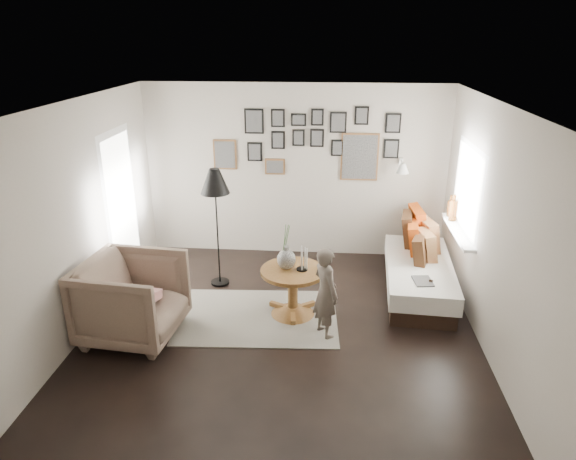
# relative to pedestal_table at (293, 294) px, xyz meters

# --- Properties ---
(ground) EXTENTS (4.80, 4.80, 0.00)m
(ground) POSITION_rel_pedestal_table_xyz_m (-0.11, -0.46, -0.28)
(ground) COLOR black
(ground) RESTS_ON ground
(wall_back) EXTENTS (4.50, 0.00, 4.50)m
(wall_back) POSITION_rel_pedestal_table_xyz_m (-0.11, 1.94, 1.02)
(wall_back) COLOR #AFA699
(wall_back) RESTS_ON ground
(wall_front) EXTENTS (4.50, 0.00, 4.50)m
(wall_front) POSITION_rel_pedestal_table_xyz_m (-0.11, -2.86, 1.02)
(wall_front) COLOR #AFA699
(wall_front) RESTS_ON ground
(wall_left) EXTENTS (0.00, 4.80, 4.80)m
(wall_left) POSITION_rel_pedestal_table_xyz_m (-2.36, -0.46, 1.02)
(wall_left) COLOR #AFA699
(wall_left) RESTS_ON ground
(wall_right) EXTENTS (0.00, 4.80, 4.80)m
(wall_right) POSITION_rel_pedestal_table_xyz_m (2.14, -0.46, 1.02)
(wall_right) COLOR #AFA699
(wall_right) RESTS_ON ground
(ceiling) EXTENTS (4.80, 4.80, 0.00)m
(ceiling) POSITION_rel_pedestal_table_xyz_m (-0.11, -0.46, 2.32)
(ceiling) COLOR white
(ceiling) RESTS_ON wall_back
(door_left) EXTENTS (0.00, 2.14, 2.14)m
(door_left) POSITION_rel_pedestal_table_xyz_m (-2.35, 0.74, 0.77)
(door_left) COLOR white
(door_left) RESTS_ON wall_left
(window_right) EXTENTS (0.15, 1.32, 1.30)m
(window_right) POSITION_rel_pedestal_table_xyz_m (2.06, 0.89, 0.65)
(window_right) COLOR white
(window_right) RESTS_ON wall_right
(gallery_wall) EXTENTS (2.74, 0.03, 1.08)m
(gallery_wall) POSITION_rel_pedestal_table_xyz_m (0.18, 1.93, 1.46)
(gallery_wall) COLOR brown
(gallery_wall) RESTS_ON wall_back
(wall_sconce) EXTENTS (0.18, 0.36, 0.16)m
(wall_sconce) POSITION_rel_pedestal_table_xyz_m (1.44, 1.68, 1.18)
(wall_sconce) COLOR white
(wall_sconce) RESTS_ON wall_back
(rug) EXTENTS (1.99, 1.44, 0.01)m
(rug) POSITION_rel_pedestal_table_xyz_m (-0.42, -0.10, -0.28)
(rug) COLOR beige
(rug) RESTS_ON ground
(pedestal_table) EXTENTS (0.78, 0.78, 0.61)m
(pedestal_table) POSITION_rel_pedestal_table_xyz_m (0.00, 0.00, 0.00)
(pedestal_table) COLOR brown
(pedestal_table) RESTS_ON ground
(vase) EXTENTS (0.22, 0.22, 0.56)m
(vase) POSITION_rel_pedestal_table_xyz_m (-0.08, 0.02, 0.50)
(vase) COLOR black
(vase) RESTS_ON pedestal_table
(candles) EXTENTS (0.13, 0.13, 0.29)m
(candles) POSITION_rel_pedestal_table_xyz_m (0.11, -0.00, 0.47)
(candles) COLOR black
(candles) RESTS_ON pedestal_table
(daybed) EXTENTS (0.97, 2.01, 0.95)m
(daybed) POSITION_rel_pedestal_table_xyz_m (1.62, 0.80, 0.02)
(daybed) COLOR black
(daybed) RESTS_ON ground
(magazine_on_daybed) EXTENTS (0.24, 0.31, 0.02)m
(magazine_on_daybed) POSITION_rel_pedestal_table_xyz_m (1.57, 0.16, 0.16)
(magazine_on_daybed) COLOR black
(magazine_on_daybed) RESTS_ON daybed
(armchair) EXTENTS (1.14, 1.11, 0.94)m
(armchair) POSITION_rel_pedestal_table_xyz_m (-1.76, -0.61, 0.19)
(armchair) COLOR #735D4D
(armchair) RESTS_ON ground
(armchair_cushion) EXTENTS (0.48, 0.49, 0.19)m
(armchair_cushion) POSITION_rel_pedestal_table_xyz_m (-1.73, -0.56, 0.20)
(armchair_cushion) COLOR silver
(armchair_cushion) RESTS_ON armchair
(floor_lamp) EXTENTS (0.38, 0.38, 1.63)m
(floor_lamp) POSITION_rel_pedestal_table_xyz_m (-1.07, 0.76, 1.12)
(floor_lamp) COLOR black
(floor_lamp) RESTS_ON ground
(magazine_basket) EXTENTS (0.42, 0.42, 0.41)m
(magazine_basket) POSITION_rel_pedestal_table_xyz_m (-1.77, -0.76, -0.08)
(magazine_basket) COLOR black
(magazine_basket) RESTS_ON ground
(demijohn_large) EXTENTS (0.31, 0.31, 0.47)m
(demijohn_large) POSITION_rel_pedestal_table_xyz_m (1.66, 0.14, -0.10)
(demijohn_large) COLOR black
(demijohn_large) RESTS_ON ground
(demijohn_small) EXTENTS (0.27, 0.27, 0.42)m
(demijohn_small) POSITION_rel_pedestal_table_xyz_m (1.89, 0.02, -0.12)
(demijohn_small) COLOR black
(demijohn_small) RESTS_ON ground
(child) EXTENTS (0.43, 0.47, 1.08)m
(child) POSITION_rel_pedestal_table_xyz_m (0.40, -0.41, 0.26)
(child) COLOR #584E46
(child) RESTS_ON ground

